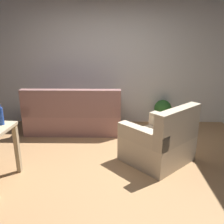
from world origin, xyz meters
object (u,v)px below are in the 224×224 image
object	(u,v)px
armchair	(160,142)
couch	(74,116)
potted_plant	(163,111)
bottle_blue	(1,116)

from	to	relation	value
armchair	couch	bearing A→B (deg)	-82.09
armchair	potted_plant	bearing A→B (deg)	-144.35
couch	armchair	size ratio (longest dim) A/B	1.51
armchair	bottle_blue	size ratio (longest dim) A/B	4.56
armchair	bottle_blue	distance (m)	2.30
couch	armchair	xyz separation A→B (m)	(1.52, -1.24, 0.01)
potted_plant	bottle_blue	bearing A→B (deg)	-141.30
couch	bottle_blue	bearing A→B (deg)	68.59
armchair	bottle_blue	bearing A→B (deg)	-31.34
potted_plant	armchair	bearing A→B (deg)	-101.41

